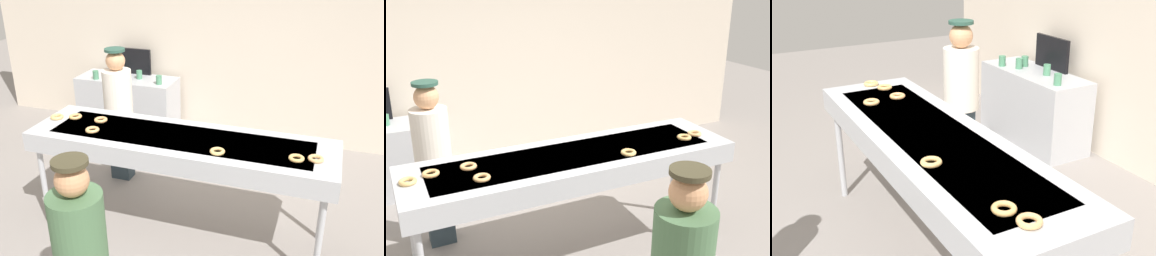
# 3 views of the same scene
# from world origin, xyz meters

# --- Properties ---
(ground_plane) EXTENTS (16.00, 16.00, 0.00)m
(ground_plane) POSITION_xyz_m (0.00, 0.00, 0.00)
(ground_plane) COLOR gray
(back_wall) EXTENTS (8.00, 0.12, 2.93)m
(back_wall) POSITION_xyz_m (0.00, 2.54, 1.46)
(back_wall) COLOR beige
(back_wall) RESTS_ON ground
(fryer_conveyor) EXTENTS (2.90, 0.80, 1.06)m
(fryer_conveyor) POSITION_xyz_m (0.00, 0.00, 0.97)
(fryer_conveyor) COLOR #B7BABF
(fryer_conveyor) RESTS_ON ground
(glazed_donut_0) EXTENTS (0.19, 0.19, 0.03)m
(glazed_donut_0) POSITION_xyz_m (-0.88, 0.09, 1.08)
(glazed_donut_0) COLOR #EDAA67
(glazed_donut_0) RESTS_ON fryer_conveyor
(glazed_donut_1) EXTENTS (0.18, 0.18, 0.03)m
(glazed_donut_1) POSITION_xyz_m (-1.35, 0.02, 1.08)
(glazed_donut_1) COLOR #E0B469
(glazed_donut_1) RESTS_ON fryer_conveyor
(glazed_donut_2) EXTENTS (0.17, 0.17, 0.03)m
(glazed_donut_2) POSITION_xyz_m (1.24, -0.08, 1.08)
(glazed_donut_2) COLOR #EAB06D
(glazed_donut_2) RESTS_ON fryer_conveyor
(glazed_donut_3) EXTENTS (0.16, 0.16, 0.03)m
(glazed_donut_3) POSITION_xyz_m (0.42, -0.21, 1.08)
(glazed_donut_3) COLOR #DFAF65
(glazed_donut_3) RESTS_ON fryer_conveyor
(glazed_donut_4) EXTENTS (0.19, 0.19, 0.03)m
(glazed_donut_4) POSITION_xyz_m (1.08, -0.12, 1.08)
(glazed_donut_4) COLOR #E5B064
(glazed_donut_4) RESTS_ON fryer_conveyor
(glazed_donut_5) EXTENTS (0.18, 0.18, 0.03)m
(glazed_donut_5) POSITION_xyz_m (-0.83, -0.15, 1.08)
(glazed_donut_5) COLOR #E6AD68
(glazed_donut_5) RESTS_ON fryer_conveyor
(glazed_donut_6) EXTENTS (0.18, 0.18, 0.03)m
(glazed_donut_6) POSITION_xyz_m (-1.17, 0.09, 1.08)
(glazed_donut_6) COLOR #E7AA62
(glazed_donut_6) RESTS_ON fryer_conveyor
(worker_baker) EXTENTS (0.34, 0.34, 1.63)m
(worker_baker) POSITION_xyz_m (-1.06, 0.81, 0.92)
(worker_baker) COLOR #2C3A44
(worker_baker) RESTS_ON ground
(prep_counter) EXTENTS (1.47, 0.57, 0.86)m
(prep_counter) POSITION_xyz_m (-1.59, 2.09, 0.43)
(prep_counter) COLOR #B7BABF
(prep_counter) RESTS_ON ground
(paper_cup_0) EXTENTS (0.08, 0.08, 0.12)m
(paper_cup_0) POSITION_xyz_m (-1.02, 1.96, 0.93)
(paper_cup_0) COLOR #4C8C66
(paper_cup_0) RESTS_ON prep_counter
(paper_cup_1) EXTENTS (0.08, 0.08, 0.12)m
(paper_cup_1) POSITION_xyz_m (-1.85, 2.12, 0.93)
(paper_cup_1) COLOR #4C8C66
(paper_cup_1) RESTS_ON prep_counter
(paper_cup_2) EXTENTS (0.08, 0.08, 0.12)m
(paper_cup_2) POSITION_xyz_m (-1.39, 2.11, 0.93)
(paper_cup_2) COLOR #4C8C66
(paper_cup_2) RESTS_ON prep_counter
(paper_cup_3) EXTENTS (0.08, 0.08, 0.12)m
(paper_cup_3) POSITION_xyz_m (-1.79, 2.00, 0.93)
(paper_cup_3) COLOR #4C8C66
(paper_cup_3) RESTS_ON prep_counter
(paper_cup_4) EXTENTS (0.08, 0.08, 0.12)m
(paper_cup_4) POSITION_xyz_m (-1.99, 1.89, 0.93)
(paper_cup_4) COLOR #4C8C66
(paper_cup_4) RESTS_ON prep_counter
(menu_display) EXTENTS (0.57, 0.04, 0.38)m
(menu_display) POSITION_xyz_m (-1.59, 2.32, 1.06)
(menu_display) COLOR black
(menu_display) RESTS_ON prep_counter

